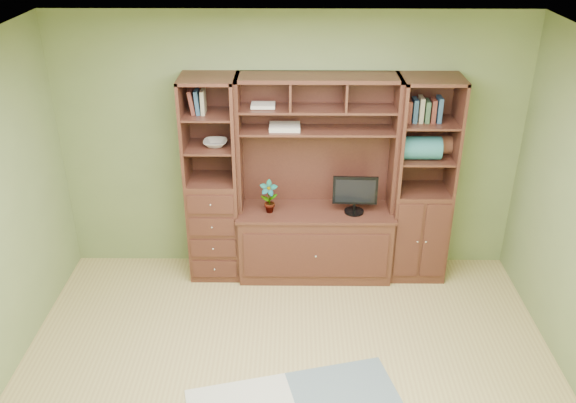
{
  "coord_description": "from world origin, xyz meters",
  "views": [
    {
      "loc": [
        0.03,
        -3.54,
        3.51
      ],
      "look_at": [
        -0.01,
        1.2,
        1.1
      ],
      "focal_mm": 38.0,
      "sensor_mm": 36.0,
      "label": 1
    }
  ],
  "objects_px": {
    "right_tower": "(423,182)",
    "monitor": "(355,188)",
    "center_hutch": "(316,183)",
    "left_tower": "(213,181)"
  },
  "relations": [
    {
      "from": "center_hutch",
      "to": "monitor",
      "type": "height_order",
      "value": "center_hutch"
    },
    {
      "from": "monitor",
      "to": "center_hutch",
      "type": "bearing_deg",
      "value": 176.81
    },
    {
      "from": "center_hutch",
      "to": "monitor",
      "type": "bearing_deg",
      "value": -5.36
    },
    {
      "from": "left_tower",
      "to": "center_hutch",
      "type": "bearing_deg",
      "value": -2.29
    },
    {
      "from": "center_hutch",
      "to": "right_tower",
      "type": "height_order",
      "value": "same"
    },
    {
      "from": "right_tower",
      "to": "monitor",
      "type": "height_order",
      "value": "right_tower"
    },
    {
      "from": "left_tower",
      "to": "right_tower",
      "type": "relative_size",
      "value": 1.0
    },
    {
      "from": "left_tower",
      "to": "monitor",
      "type": "height_order",
      "value": "left_tower"
    },
    {
      "from": "left_tower",
      "to": "monitor",
      "type": "bearing_deg",
      "value": -3.13
    },
    {
      "from": "left_tower",
      "to": "monitor",
      "type": "distance_m",
      "value": 1.38
    }
  ]
}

